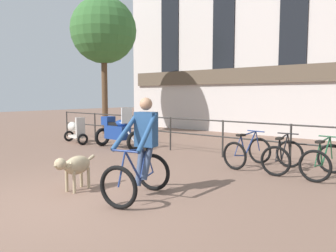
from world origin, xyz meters
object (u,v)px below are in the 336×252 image
at_px(parked_motorcycle, 117,131).
at_px(parked_bicycle_near_lamp, 247,152).
at_px(dog, 75,166).
at_px(parked_bicycle_mid_left, 283,156).
at_px(parked_scooter, 75,130).
at_px(cyclist_with_bike, 141,153).
at_px(parked_bicycle_mid_right, 324,161).

xyz_separation_m(parked_motorcycle, parked_bicycle_near_lamp, (4.52, 0.15, -0.20)).
bearing_deg(dog, parked_bicycle_mid_left, 48.84).
bearing_deg(parked_scooter, cyclist_with_bike, -104.37).
relative_size(dog, parked_bicycle_mid_left, 0.87).
bearing_deg(parked_bicycle_mid_left, parked_motorcycle, -1.68).
bearing_deg(cyclist_with_bike, parked_motorcycle, 129.37).
xyz_separation_m(parked_bicycle_mid_left, parked_bicycle_mid_right, (0.87, 0.00, -0.00)).
bearing_deg(parked_bicycle_mid_right, parked_bicycle_mid_left, 4.39).
bearing_deg(cyclist_with_bike, parked_scooter, 140.98).
height_order(dog, parked_bicycle_mid_left, parked_bicycle_mid_left).
height_order(parked_motorcycle, parked_bicycle_mid_right, parked_motorcycle).
xyz_separation_m(dog, parked_motorcycle, (-3.00, 3.73, 0.10)).
bearing_deg(cyclist_with_bike, parked_bicycle_near_lamp, 71.12).
distance_m(dog, parked_bicycle_near_lamp, 4.17).
height_order(parked_bicycle_mid_left, parked_bicycle_mid_right, same).
relative_size(parked_motorcycle, parked_bicycle_mid_left, 1.50).
distance_m(parked_motorcycle, parked_scooter, 2.09).
xyz_separation_m(parked_bicycle_near_lamp, parked_scooter, (-6.61, -0.32, 0.10)).
relative_size(parked_bicycle_near_lamp, parked_bicycle_mid_right, 1.03).
height_order(parked_motorcycle, parked_bicycle_mid_left, parked_motorcycle).
bearing_deg(parked_bicycle_mid_left, parked_bicycle_near_lamp, -3.29).
bearing_deg(dog, parked_scooter, 135.41).
relative_size(dog, parked_scooter, 0.75).
height_order(parked_bicycle_mid_right, parked_scooter, parked_scooter).
distance_m(cyclist_with_bike, parked_bicycle_near_lamp, 3.41).
distance_m(cyclist_with_bike, dog, 1.32).
distance_m(parked_bicycle_mid_left, parked_scooter, 7.48).
xyz_separation_m(cyclist_with_bike, parked_bicycle_near_lamp, (0.35, 3.37, -0.41)).
bearing_deg(parked_bicycle_near_lamp, parked_scooter, 11.24).
relative_size(parked_bicycle_mid_left, parked_scooter, 0.86).
height_order(dog, parked_bicycle_mid_right, parked_bicycle_mid_right).
height_order(parked_bicycle_near_lamp, parked_bicycle_mid_right, same).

